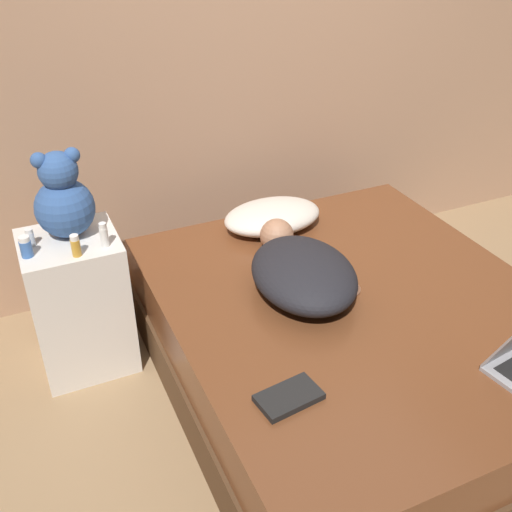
# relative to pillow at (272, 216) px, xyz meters

# --- Properties ---
(ground_plane) EXTENTS (12.00, 12.00, 0.00)m
(ground_plane) POSITION_rel_pillow_xyz_m (0.06, -0.70, -0.53)
(ground_plane) COLOR #937551
(wall_back) EXTENTS (8.00, 0.06, 2.60)m
(wall_back) POSITION_rel_pillow_xyz_m (0.06, 0.49, 0.77)
(wall_back) COLOR tan
(wall_back) RESTS_ON ground_plane
(bed) EXTENTS (1.57, 1.82, 0.46)m
(bed) POSITION_rel_pillow_xyz_m (0.06, -0.70, -0.30)
(bed) COLOR #4C331E
(bed) RESTS_ON ground_plane
(nightstand) EXTENTS (0.41, 0.39, 0.66)m
(nightstand) POSITION_rel_pillow_xyz_m (-0.99, -0.05, -0.20)
(nightstand) COLOR silver
(nightstand) RESTS_ON ground_plane
(pillow) EXTENTS (0.50, 0.33, 0.13)m
(pillow) POSITION_rel_pillow_xyz_m (0.00, 0.00, 0.00)
(pillow) COLOR beige
(pillow) RESTS_ON bed
(person_lying) EXTENTS (0.49, 0.74, 0.18)m
(person_lying) POSITION_rel_pillow_xyz_m (-0.11, -0.52, 0.02)
(person_lying) COLOR black
(person_lying) RESTS_ON bed
(teddy_bear) EXTENTS (0.25, 0.25, 0.38)m
(teddy_bear) POSITION_rel_pillow_xyz_m (-0.97, -0.01, 0.30)
(teddy_bear) COLOR #335693
(teddy_bear) RESTS_ON nightstand
(bottle_white) EXTENTS (0.03, 0.03, 0.11)m
(bottle_white) POSITION_rel_pillow_xyz_m (-0.85, -0.17, 0.18)
(bottle_white) COLOR white
(bottle_white) RESTS_ON nightstand
(bottle_clear) EXTENTS (0.03, 0.03, 0.08)m
(bottle_clear) POSITION_rel_pillow_xyz_m (-1.13, -0.04, 0.17)
(bottle_clear) COLOR silver
(bottle_clear) RESTS_ON nightstand
(bottle_blue) EXTENTS (0.05, 0.05, 0.09)m
(bottle_blue) POSITION_rel_pillow_xyz_m (-1.16, -0.12, 0.18)
(bottle_blue) COLOR #3866B2
(bottle_blue) RESTS_ON nightstand
(bottle_amber) EXTENTS (0.04, 0.04, 0.09)m
(bottle_amber) POSITION_rel_pillow_xyz_m (-0.97, -0.20, 0.18)
(bottle_amber) COLOR gold
(bottle_amber) RESTS_ON nightstand
(book) EXTENTS (0.23, 0.15, 0.02)m
(book) POSITION_rel_pillow_xyz_m (-0.46, -1.09, -0.05)
(book) COLOR black
(book) RESTS_ON bed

